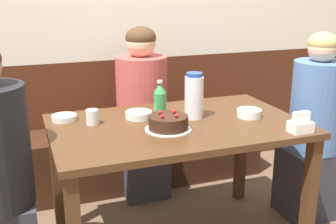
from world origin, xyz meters
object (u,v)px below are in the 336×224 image
at_px(bowl_rice_small, 249,113).
at_px(person_grey_tee, 142,116).
at_px(bowl_soup_white, 64,118).
at_px(water_pitcher, 194,96).
at_px(person_teal_shirt, 314,135).
at_px(bench_seat, 136,155).
at_px(napkin_holder, 300,125).
at_px(birthday_cake, 168,123).
at_px(soju_bottle, 160,100).
at_px(bowl_side_dish, 139,115).
at_px(glass_water_tall, 92,117).

distance_m(bowl_rice_small, person_grey_tee, 0.84).
relative_size(bowl_soup_white, person_grey_tee, 0.11).
relative_size(water_pitcher, person_teal_shirt, 0.21).
distance_m(bench_seat, napkin_holder, 1.40).
bearing_deg(water_pitcher, bowl_soup_white, 163.73).
relative_size(birthday_cake, person_teal_shirt, 0.20).
relative_size(soju_bottle, bowl_rice_small, 1.57).
bearing_deg(napkin_holder, bowl_side_dish, 144.05).
distance_m(bench_seat, birthday_cake, 1.07).
bearing_deg(person_grey_tee, glass_water_tall, -38.75).
xyz_separation_m(bowl_rice_small, glass_water_tall, (-0.84, 0.17, 0.02)).
bearing_deg(birthday_cake, bench_seat, 85.00).
bearing_deg(water_pitcher, bowl_side_dish, 160.66).
xyz_separation_m(person_teal_shirt, person_grey_tee, (-0.91, 0.65, 0.03)).
bearing_deg(glass_water_tall, soju_bottle, -3.64).
relative_size(bench_seat, bowl_soup_white, 14.34).
bearing_deg(napkin_holder, bench_seat, 113.98).
distance_m(bench_seat, bowl_soup_white, 0.96).
bearing_deg(glass_water_tall, bowl_soup_white, 138.50).
bearing_deg(bowl_soup_white, birthday_cake, -35.33).
height_order(birthday_cake, person_teal_shirt, person_teal_shirt).
height_order(bowl_soup_white, person_teal_shirt, person_teal_shirt).
relative_size(napkin_holder, bowl_rice_small, 0.81).
distance_m(bowl_soup_white, glass_water_tall, 0.18).
bearing_deg(bowl_side_dish, napkin_holder, -35.95).
bearing_deg(napkin_holder, water_pitcher, 135.26).
height_order(birthday_cake, bowl_side_dish, birthday_cake).
distance_m(soju_bottle, bowl_side_dish, 0.14).
bearing_deg(person_grey_tee, birthday_cake, -6.62).
xyz_separation_m(birthday_cake, soju_bottle, (0.02, 0.20, 0.06)).
distance_m(soju_bottle, person_grey_tee, 0.62).
distance_m(water_pitcher, napkin_holder, 0.57).
height_order(water_pitcher, bowl_side_dish, water_pitcher).
distance_m(napkin_holder, bowl_rice_small, 0.33).
height_order(bowl_soup_white, glass_water_tall, glass_water_tall).
bearing_deg(bowl_rice_small, person_grey_tee, 119.94).
relative_size(bench_seat, napkin_holder, 17.33).
bearing_deg(bowl_rice_small, bowl_side_dish, 161.69).
distance_m(napkin_holder, glass_water_tall, 1.06).
bearing_deg(bench_seat, soju_bottle, -94.44).
xyz_separation_m(soju_bottle, bowl_side_dish, (-0.11, 0.04, -0.08)).
height_order(bench_seat, bowl_soup_white, bowl_soup_white).
bearing_deg(bowl_side_dish, birthday_cake, -70.39).
relative_size(birthday_cake, glass_water_tall, 2.99).
xyz_separation_m(water_pitcher, person_grey_tee, (-0.11, 0.61, -0.28)).
bearing_deg(soju_bottle, person_grey_tee, 83.53).
relative_size(bowl_side_dish, person_grey_tee, 0.12).
distance_m(water_pitcher, bowl_soup_white, 0.71).
bearing_deg(glass_water_tall, birthday_cake, -32.65).
bearing_deg(napkin_holder, birthday_cake, 156.74).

